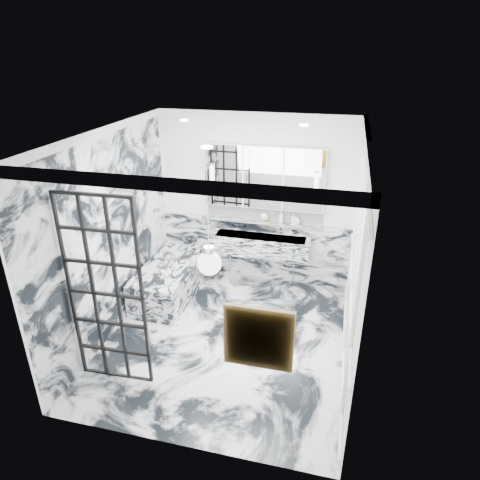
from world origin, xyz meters
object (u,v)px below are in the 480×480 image
(mirror_cabinet, at_px, (264,177))
(bathtub, at_px, (171,279))
(crittall_door, at_px, (106,294))
(trough_sink, at_px, (260,245))

(mirror_cabinet, bearing_deg, bathtub, -147.94)
(crittall_door, relative_size, trough_sink, 1.46)
(mirror_cabinet, relative_size, bathtub, 1.15)
(crittall_door, distance_m, mirror_cabinet, 3.10)
(trough_sink, xyz_separation_m, bathtub, (-1.33, -0.66, -0.45))
(crittall_door, relative_size, mirror_cabinet, 1.23)
(crittall_door, xyz_separation_m, bathtub, (-0.07, 1.93, -0.90))
(trough_sink, height_order, mirror_cabinet, mirror_cabinet)
(crittall_door, height_order, mirror_cabinet, crittall_door)
(mirror_cabinet, bearing_deg, crittall_door, -114.37)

